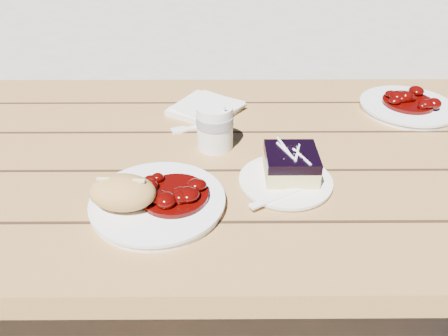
{
  "coord_description": "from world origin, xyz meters",
  "views": [
    {
      "loc": [
        0.14,
        -0.81,
        1.25
      ],
      "look_at": [
        0.14,
        -0.16,
        0.81
      ],
      "focal_mm": 35.0,
      "sensor_mm": 36.0,
      "label": 1
    }
  ],
  "objects_px": {
    "bread_roll": "(123,192)",
    "dessert_plate": "(285,182)",
    "picnic_table": "(163,208)",
    "coffee_cup": "(215,127)",
    "blueberry_cake": "(291,163)",
    "main_plate": "(158,203)",
    "second_plate": "(407,107)"
  },
  "relations": [
    {
      "from": "blueberry_cake",
      "to": "coffee_cup",
      "type": "bearing_deg",
      "value": 139.5
    },
    {
      "from": "bread_roll",
      "to": "dessert_plate",
      "type": "height_order",
      "value": "bread_roll"
    },
    {
      "from": "bread_roll",
      "to": "second_plate",
      "type": "relative_size",
      "value": 0.51
    },
    {
      "from": "main_plate",
      "to": "dessert_plate",
      "type": "height_order",
      "value": "main_plate"
    },
    {
      "from": "picnic_table",
      "to": "bread_roll",
      "type": "xyz_separation_m",
      "value": [
        -0.03,
        -0.21,
        0.21
      ]
    },
    {
      "from": "picnic_table",
      "to": "second_plate",
      "type": "bearing_deg",
      "value": 17.64
    },
    {
      "from": "bread_roll",
      "to": "blueberry_cake",
      "type": "distance_m",
      "value": 0.32
    },
    {
      "from": "dessert_plate",
      "to": "blueberry_cake",
      "type": "height_order",
      "value": "blueberry_cake"
    },
    {
      "from": "picnic_table",
      "to": "dessert_plate",
      "type": "bearing_deg",
      "value": -25.53
    },
    {
      "from": "main_plate",
      "to": "coffee_cup",
      "type": "xyz_separation_m",
      "value": [
        0.1,
        0.21,
        0.04
      ]
    },
    {
      "from": "picnic_table",
      "to": "main_plate",
      "type": "bearing_deg",
      "value": -82.51
    },
    {
      "from": "main_plate",
      "to": "blueberry_cake",
      "type": "xyz_separation_m",
      "value": [
        0.25,
        0.08,
        0.03
      ]
    },
    {
      "from": "blueberry_cake",
      "to": "bread_roll",
      "type": "bearing_deg",
      "value": -161.26
    },
    {
      "from": "main_plate",
      "to": "picnic_table",
      "type": "bearing_deg",
      "value": 97.49
    },
    {
      "from": "bread_roll",
      "to": "dessert_plate",
      "type": "relative_size",
      "value": 0.67
    },
    {
      "from": "main_plate",
      "to": "bread_roll",
      "type": "bearing_deg",
      "value": -160.02
    },
    {
      "from": "bread_roll",
      "to": "dessert_plate",
      "type": "xyz_separation_m",
      "value": [
        0.29,
        0.09,
        -0.04
      ]
    },
    {
      "from": "blueberry_cake",
      "to": "coffee_cup",
      "type": "height_order",
      "value": "coffee_cup"
    },
    {
      "from": "dessert_plate",
      "to": "coffee_cup",
      "type": "xyz_separation_m",
      "value": [
        -0.14,
        0.14,
        0.04
      ]
    },
    {
      "from": "coffee_cup",
      "to": "second_plate",
      "type": "distance_m",
      "value": 0.52
    },
    {
      "from": "second_plate",
      "to": "blueberry_cake",
      "type": "bearing_deg",
      "value": -138.02
    },
    {
      "from": "main_plate",
      "to": "coffee_cup",
      "type": "distance_m",
      "value": 0.24
    },
    {
      "from": "blueberry_cake",
      "to": "coffee_cup",
      "type": "distance_m",
      "value": 0.19
    },
    {
      "from": "picnic_table",
      "to": "second_plate",
      "type": "distance_m",
      "value": 0.67
    },
    {
      "from": "bread_roll",
      "to": "blueberry_cake",
      "type": "bearing_deg",
      "value": 18.74
    },
    {
      "from": "blueberry_cake",
      "to": "coffee_cup",
      "type": "relative_size",
      "value": 1.02
    },
    {
      "from": "coffee_cup",
      "to": "dessert_plate",
      "type": "bearing_deg",
      "value": -45.7
    },
    {
      "from": "main_plate",
      "to": "dessert_plate",
      "type": "distance_m",
      "value": 0.25
    },
    {
      "from": "dessert_plate",
      "to": "coffee_cup",
      "type": "distance_m",
      "value": 0.2
    },
    {
      "from": "picnic_table",
      "to": "second_plate",
      "type": "xyz_separation_m",
      "value": [
        0.62,
        0.2,
        0.17
      ]
    },
    {
      "from": "bread_roll",
      "to": "coffee_cup",
      "type": "distance_m",
      "value": 0.28
    },
    {
      "from": "main_plate",
      "to": "second_plate",
      "type": "distance_m",
      "value": 0.71
    }
  ]
}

